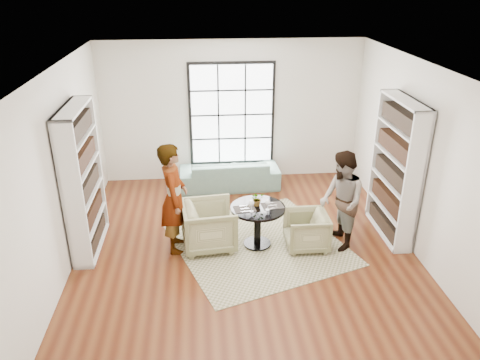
{
  "coord_description": "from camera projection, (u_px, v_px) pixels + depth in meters",
  "views": [
    {
      "loc": [
        -0.67,
        -6.64,
        4.24
      ],
      "look_at": [
        -0.05,
        0.4,
        1.07
      ],
      "focal_mm": 35.0,
      "sensor_mm": 36.0,
      "label": 1
    }
  ],
  "objects": [
    {
      "name": "pedestal_table",
      "position": [
        258.0,
        218.0,
        7.7
      ],
      "size": [
        0.9,
        0.9,
        0.72
      ],
      "rotation": [
        0.0,
        0.0,
        0.13
      ],
      "color": "black",
      "rests_on": "ground"
    },
    {
      "name": "placemat_right",
      "position": [
        272.0,
        206.0,
        7.66
      ],
      "size": [
        0.37,
        0.3,
        0.01
      ],
      "primitive_type": "cube",
      "rotation": [
        0.0,
        0.0,
        0.13
      ],
      "color": "#282522",
      "rests_on": "pedestal_table"
    },
    {
      "name": "armchair_left",
      "position": [
        209.0,
        226.0,
        7.71
      ],
      "size": [
        0.95,
        0.92,
        0.78
      ],
      "primitive_type": "imported",
      "rotation": [
        0.0,
        0.0,
        1.68
      ],
      "color": "tan",
      "rests_on": "ground"
    },
    {
      "name": "sofa",
      "position": [
        229.0,
        174.0,
        9.92
      ],
      "size": [
        2.11,
        0.89,
        0.61
      ],
      "primitive_type": "imported",
      "rotation": [
        0.0,
        0.0,
        3.18
      ],
      "color": "gray",
      "rests_on": "ground"
    },
    {
      "name": "armchair_right",
      "position": [
        306.0,
        230.0,
        7.73
      ],
      "size": [
        0.69,
        0.67,
        0.63
      ],
      "primitive_type": "imported",
      "rotation": [
        0.0,
        0.0,
        -1.57
      ],
      "color": "tan",
      "rests_on": "ground"
    },
    {
      "name": "wine_glass_left",
      "position": [
        251.0,
        203.0,
        7.41
      ],
      "size": [
        0.09,
        0.09,
        0.2
      ],
      "color": "silver",
      "rests_on": "pedestal_table"
    },
    {
      "name": "person_right",
      "position": [
        341.0,
        201.0,
        7.56
      ],
      "size": [
        0.68,
        0.84,
        1.66
      ],
      "primitive_type": "imported",
      "rotation": [
        0.0,
        0.0,
        -1.51
      ],
      "color": "gray",
      "rests_on": "ground"
    },
    {
      "name": "person_left",
      "position": [
        174.0,
        198.0,
        7.45
      ],
      "size": [
        0.45,
        0.68,
        1.84
      ],
      "primitive_type": "imported",
      "rotation": [
        0.0,
        0.0,
        1.58
      ],
      "color": "gray",
      "rests_on": "ground"
    },
    {
      "name": "cutlery_right",
      "position": [
        272.0,
        205.0,
        7.65
      ],
      "size": [
        0.17,
        0.24,
        0.01
      ],
      "primitive_type": null,
      "rotation": [
        0.0,
        0.0,
        0.13
      ],
      "color": "silver",
      "rests_on": "placemat_right"
    },
    {
      "name": "flower_centerpiece",
      "position": [
        257.0,
        199.0,
        7.63
      ],
      "size": [
        0.25,
        0.24,
        0.23
      ],
      "primitive_type": "imported",
      "rotation": [
        0.0,
        0.0,
        0.29
      ],
      "color": "gray",
      "rests_on": "pedestal_table"
    },
    {
      "name": "wine_glass_right",
      "position": [
        268.0,
        203.0,
        7.48
      ],
      "size": [
        0.08,
        0.08,
        0.18
      ],
      "color": "silver",
      "rests_on": "pedestal_table"
    },
    {
      "name": "rug",
      "position": [
        258.0,
        244.0,
        7.93
      ],
      "size": [
        3.33,
        3.33,
        0.01
      ],
      "primitive_type": "cube",
      "rotation": [
        0.0,
        0.0,
        0.34
      ],
      "color": "tan",
      "rests_on": "ground"
    },
    {
      "name": "placemat_left",
      "position": [
        245.0,
        209.0,
        7.55
      ],
      "size": [
        0.37,
        0.3,
        0.01
      ],
      "primitive_type": "cube",
      "rotation": [
        0.0,
        0.0,
        0.13
      ],
      "color": "#282522",
      "rests_on": "pedestal_table"
    },
    {
      "name": "room_shell",
      "position": [
        242.0,
        166.0,
        7.8
      ],
      "size": [
        6.0,
        6.01,
        6.0
      ],
      "color": "silver",
      "rests_on": "ground"
    },
    {
      "name": "ground",
      "position": [
        245.0,
        248.0,
        7.82
      ],
      "size": [
        6.0,
        6.0,
        0.0
      ],
      "primitive_type": "plane",
      "color": "brown"
    },
    {
      "name": "cutlery_left",
      "position": [
        245.0,
        208.0,
        7.55
      ],
      "size": [
        0.17,
        0.24,
        0.01
      ],
      "primitive_type": null,
      "rotation": [
        0.0,
        0.0,
        0.13
      ],
      "color": "silver",
      "rests_on": "placemat_left"
    }
  ]
}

